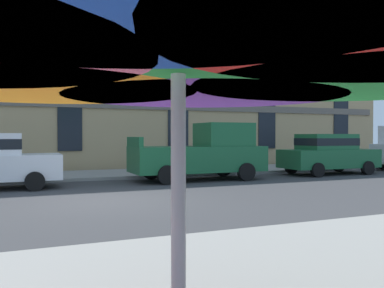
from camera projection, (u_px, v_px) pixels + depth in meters
ground_plane at (107, 201)px, 10.50m from camera, size 120.00×120.00×0.00m
sidewalk_far at (76, 175)px, 16.77m from camera, size 56.00×3.60×0.12m
apartment_building at (59, 31)px, 24.18m from camera, size 37.51×12.08×16.00m
pickup_green at (204, 153)px, 15.59m from camera, size 5.10×2.12×2.20m
sedan_green at (328, 153)px, 17.93m from camera, size 4.40×1.98×1.78m
patio_umbrella at (178, 15)px, 1.60m from camera, size 3.81×3.54×2.47m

